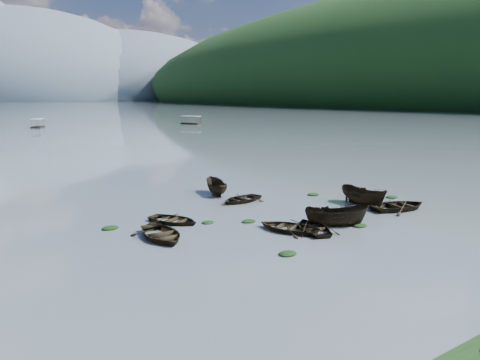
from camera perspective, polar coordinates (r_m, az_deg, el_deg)
ground_plane at (r=30.05m, az=13.24°, el=-7.14°), size 2400.00×2400.00×0.00m
haze_mtn_c at (r=933.17m, az=-25.03°, el=8.81°), size 520.00×520.00×260.00m
haze_mtn_d at (r=980.48m, az=-14.50°, el=9.46°), size 520.00×520.00×220.00m
rowboat_0 at (r=29.97m, az=-9.56°, el=-7.05°), size 3.55×4.73×0.93m
rowboat_1 at (r=31.58m, az=8.92°, el=-6.12°), size 4.04×4.66×0.81m
rowboat_2 at (r=32.99m, az=11.64°, el=-5.50°), size 4.56×3.84×1.70m
rowboat_3 at (r=31.40m, az=5.86°, el=-6.15°), size 4.32×4.96×0.86m
rowboat_4 at (r=38.90m, az=18.84°, el=-3.43°), size 5.42×4.35×1.00m
rowboat_5 at (r=39.65m, az=14.80°, el=-2.96°), size 1.88×4.65×1.78m
rowboat_6 at (r=33.40m, az=-8.10°, el=-5.19°), size 4.20×4.71×0.80m
rowboat_7 at (r=39.51m, az=0.13°, el=-2.66°), size 4.52×3.62×0.83m
rowboat_8 at (r=42.48m, az=-2.92°, el=-1.75°), size 2.73×4.34×1.57m
weed_clump_0 at (r=26.83m, az=5.83°, el=-9.05°), size 1.09×0.89×0.24m
weed_clump_1 at (r=33.28m, az=1.07°, el=-5.15°), size 1.04×0.84×0.23m
weed_clump_2 at (r=33.21m, az=14.44°, el=-5.51°), size 1.06×0.84×0.23m
weed_clump_3 at (r=36.76m, az=10.56°, el=-3.83°), size 1.01×0.85×0.22m
weed_clump_4 at (r=43.13m, az=18.02°, el=-2.07°), size 1.13×0.90×0.23m
weed_clump_5 at (r=32.80m, az=-15.53°, el=-5.76°), size 1.15×0.93×0.24m
weed_clump_6 at (r=33.10m, az=-3.93°, el=-5.26°), size 0.93×0.78×0.19m
weed_clump_7 at (r=42.59m, az=8.91°, el=-1.84°), size 1.16×0.93×0.25m
pontoon_centre at (r=142.32m, az=-23.41°, el=5.89°), size 4.88×6.54×2.32m
pontoon_right at (r=146.82m, az=-5.97°, el=6.79°), size 5.30×6.83×2.43m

